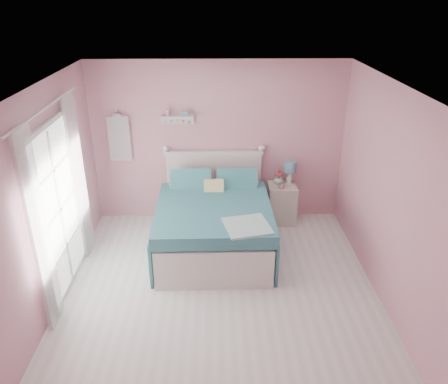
{
  "coord_description": "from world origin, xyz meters",
  "views": [
    {
      "loc": [
        -0.04,
        -4.39,
        3.54
      ],
      "look_at": [
        0.07,
        1.2,
        0.92
      ],
      "focal_mm": 35.0,
      "sensor_mm": 36.0,
      "label": 1
    }
  ],
  "objects_px": {
    "nightstand": "(282,204)",
    "vase": "(278,180)",
    "bed": "(214,223)",
    "teacup": "(281,186)",
    "table_lamp": "(290,168)"
  },
  "relations": [
    {
      "from": "nightstand",
      "to": "vase",
      "type": "xyz_separation_m",
      "value": [
        -0.06,
        0.06,
        0.4
      ]
    },
    {
      "from": "nightstand",
      "to": "bed",
      "type": "bearing_deg",
      "value": -144.75
    },
    {
      "from": "table_lamp",
      "to": "bed",
      "type": "bearing_deg",
      "value": -145.08
    },
    {
      "from": "bed",
      "to": "vase",
      "type": "bearing_deg",
      "value": 38.19
    },
    {
      "from": "vase",
      "to": "teacup",
      "type": "xyz_separation_m",
      "value": [
        0.03,
        -0.16,
        -0.04
      ]
    },
    {
      "from": "bed",
      "to": "table_lamp",
      "type": "height_order",
      "value": "bed"
    },
    {
      "from": "table_lamp",
      "to": "teacup",
      "type": "xyz_separation_m",
      "value": [
        -0.15,
        -0.17,
        -0.24
      ]
    },
    {
      "from": "bed",
      "to": "teacup",
      "type": "height_order",
      "value": "bed"
    },
    {
      "from": "nightstand",
      "to": "teacup",
      "type": "distance_m",
      "value": 0.38
    },
    {
      "from": "bed",
      "to": "teacup",
      "type": "distance_m",
      "value": 1.3
    },
    {
      "from": "vase",
      "to": "table_lamp",
      "type": "bearing_deg",
      "value": 3.36
    },
    {
      "from": "teacup",
      "to": "nightstand",
      "type": "bearing_deg",
      "value": 70.12
    },
    {
      "from": "vase",
      "to": "bed",
      "type": "bearing_deg",
      "value": -141.13
    },
    {
      "from": "bed",
      "to": "nightstand",
      "type": "relative_size",
      "value": 3.14
    },
    {
      "from": "nightstand",
      "to": "vase",
      "type": "distance_m",
      "value": 0.41
    }
  ]
}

